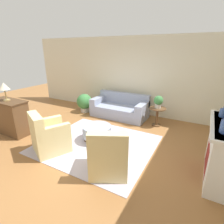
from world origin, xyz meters
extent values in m
plane|color=#996638|center=(0.00, 0.00, 0.00)|extent=(16.00, 16.00, 0.00)
cube|color=beige|center=(0.00, 2.80, 1.40)|extent=(9.48, 0.12, 2.80)
cube|color=#BCB2C1|center=(0.00, 0.00, 0.01)|extent=(2.83, 2.51, 0.01)
cube|color=#8E99B2|center=(-0.38, 2.08, 0.20)|extent=(1.99, 0.96, 0.41)
cube|color=#8E99B2|center=(-0.38, 2.46, 0.62)|extent=(1.99, 0.20, 0.41)
cube|color=#8E99B2|center=(-1.26, 2.06, 0.52)|extent=(0.24, 0.92, 0.23)
cube|color=#8E99B2|center=(0.49, 2.06, 0.52)|extent=(0.24, 0.92, 0.23)
cube|color=brown|center=(-0.38, 1.63, 0.03)|extent=(1.79, 0.05, 0.06)
cube|color=beige|center=(-0.80, -0.77, 0.23)|extent=(0.98, 1.00, 0.45)
cube|color=beige|center=(-0.92, -1.02, 0.72)|extent=(0.73, 0.50, 0.54)
cube|color=beige|center=(-0.53, -0.88, 0.60)|extent=(0.45, 0.71, 0.29)
cube|color=beige|center=(-1.05, -0.62, 0.60)|extent=(0.45, 0.71, 0.29)
cube|color=brown|center=(-0.64, -0.45, 0.04)|extent=(0.60, 0.33, 0.06)
cube|color=beige|center=(0.80, -0.77, 0.23)|extent=(0.98, 1.00, 0.45)
cube|color=beige|center=(0.92, -1.02, 0.72)|extent=(0.73, 0.50, 0.54)
cube|color=beige|center=(1.05, -0.62, 0.60)|extent=(0.45, 0.71, 0.29)
cube|color=beige|center=(0.53, -0.88, 0.60)|extent=(0.45, 0.71, 0.29)
cube|color=brown|center=(0.64, -0.45, 0.04)|extent=(0.60, 0.33, 0.06)
cylinder|color=#8E99B2|center=(-0.12, 0.19, 0.27)|extent=(0.77, 0.77, 0.29)
cylinder|color=brown|center=(-0.35, -0.04, 0.07)|extent=(0.05, 0.05, 0.12)
cylinder|color=brown|center=(0.11, -0.04, 0.07)|extent=(0.05, 0.05, 0.12)
cylinder|color=brown|center=(-0.35, 0.43, 0.07)|extent=(0.05, 0.05, 0.12)
cylinder|color=brown|center=(0.11, 0.43, 0.07)|extent=(0.05, 0.05, 0.12)
cylinder|color=brown|center=(1.04, 1.94, 0.59)|extent=(0.52, 0.52, 0.03)
cylinder|color=brown|center=(1.04, 1.94, 0.29)|extent=(0.08, 0.08, 0.57)
cylinder|color=brown|center=(1.04, 1.94, 0.01)|extent=(0.29, 0.29, 0.03)
cube|color=white|center=(2.69, 0.10, 0.55)|extent=(0.36, 1.44, 1.10)
cube|color=maroon|center=(2.52, 0.10, 0.38)|extent=(0.02, 0.79, 0.61)
cube|color=white|center=(2.67, 0.10, 1.08)|extent=(0.44, 1.54, 0.05)
cube|color=brown|center=(-2.55, -0.63, 0.50)|extent=(1.12, 0.48, 1.00)
cube|color=#4E341E|center=(-2.55, -0.63, 0.98)|extent=(1.16, 0.52, 0.03)
cylinder|color=#38569E|center=(2.67, 0.50, 1.18)|extent=(0.18, 0.18, 0.15)
cylinder|color=beige|center=(1.04, 1.94, 0.66)|extent=(0.19, 0.19, 0.13)
sphere|color=#3D7F42|center=(1.04, 1.94, 0.85)|extent=(0.29, 0.29, 0.29)
cylinder|color=beige|center=(-1.82, 1.90, 0.08)|extent=(0.33, 0.33, 0.17)
sphere|color=#3D7F42|center=(-1.82, 1.90, 0.42)|extent=(0.59, 0.59, 0.59)
cylinder|color=tan|center=(-2.55, -0.63, 1.01)|extent=(0.18, 0.18, 0.03)
cylinder|color=tan|center=(-2.55, -0.63, 1.17)|extent=(0.03, 0.03, 0.28)
cone|color=beige|center=(-2.55, -0.63, 1.40)|extent=(0.29, 0.29, 0.19)
camera|label=1|loc=(2.28, -3.33, 2.34)|focal=28.00mm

